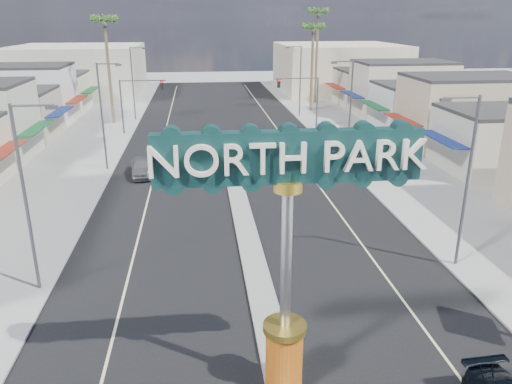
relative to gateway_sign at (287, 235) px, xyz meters
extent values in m
plane|color=gray|center=(0.00, 28.02, -5.93)|extent=(160.00, 160.00, 0.00)
cube|color=black|center=(0.00, 28.02, -5.92)|extent=(20.00, 120.00, 0.01)
cube|color=gray|center=(0.00, 12.02, -5.85)|extent=(1.30, 30.00, 0.16)
cube|color=gray|center=(-14.00, 28.02, -5.87)|extent=(8.00, 120.00, 0.12)
cube|color=gray|center=(14.00, 28.02, -5.87)|extent=(8.00, 120.00, 0.12)
cube|color=#B7B29E|center=(24.00, 41.02, -2.93)|extent=(12.00, 42.00, 6.00)
cube|color=#B7B29E|center=(-22.00, 73.02, -1.93)|extent=(20.00, 20.00, 8.00)
cube|color=beige|center=(22.00, 73.02, -1.93)|extent=(20.00, 20.00, 8.00)
cylinder|color=#D94B10|center=(0.00, 0.02, -4.67)|extent=(1.30, 1.30, 2.20)
cylinder|color=gold|center=(0.00, 0.02, -3.44)|extent=(1.50, 1.50, 0.25)
cylinder|color=#B7B7BC|center=(0.00, 0.02, -0.92)|extent=(0.36, 0.36, 4.80)
cylinder|color=gold|center=(0.00, 0.02, 1.66)|extent=(0.90, 0.90, 0.35)
cube|color=#0E2E2C|center=(0.00, 0.02, 2.58)|extent=(8.20, 0.50, 1.60)
cylinder|color=#47474C|center=(-11.00, 42.02, -2.93)|extent=(0.18, 0.18, 6.00)
cylinder|color=#47474C|center=(-8.50, 42.02, -0.03)|extent=(5.00, 0.12, 0.12)
cube|color=black|center=(-6.50, 42.02, -0.53)|extent=(0.32, 0.32, 1.00)
sphere|color=red|center=(-6.50, 41.84, -0.21)|extent=(0.22, 0.22, 0.22)
cylinder|color=#47474C|center=(11.00, 42.02, -2.93)|extent=(0.18, 0.18, 6.00)
cylinder|color=#47474C|center=(8.50, 42.02, -0.03)|extent=(5.00, 0.12, 0.12)
cube|color=black|center=(6.50, 42.02, -0.53)|extent=(0.32, 0.32, 1.00)
sphere|color=red|center=(6.50, 41.84, -0.21)|extent=(0.22, 0.22, 0.22)
cylinder|color=#47474C|center=(-10.60, 8.02, -1.43)|extent=(0.16, 0.16, 9.00)
cylinder|color=#47474C|center=(-9.70, 8.02, 2.97)|extent=(1.80, 0.10, 0.10)
cube|color=#47474C|center=(-8.90, 8.02, 2.87)|extent=(0.50, 0.22, 0.15)
cylinder|color=#47474C|center=(-10.60, 28.02, -1.43)|extent=(0.16, 0.16, 9.00)
cylinder|color=#47474C|center=(-9.70, 28.02, 2.97)|extent=(1.80, 0.10, 0.10)
cube|color=#47474C|center=(-8.90, 28.02, 2.87)|extent=(0.50, 0.22, 0.15)
cylinder|color=#47474C|center=(-10.60, 50.02, -1.43)|extent=(0.16, 0.16, 9.00)
cylinder|color=#47474C|center=(-9.70, 50.02, 2.97)|extent=(1.80, 0.10, 0.10)
cube|color=#47474C|center=(-8.90, 50.02, 2.87)|extent=(0.50, 0.22, 0.15)
cylinder|color=#47474C|center=(10.60, 8.02, -1.43)|extent=(0.16, 0.16, 9.00)
cylinder|color=#47474C|center=(9.70, 8.02, 2.97)|extent=(1.80, 0.10, 0.10)
cube|color=#47474C|center=(8.90, 8.02, 2.87)|extent=(0.50, 0.22, 0.15)
cylinder|color=#47474C|center=(10.60, 28.02, -1.43)|extent=(0.16, 0.16, 9.00)
cylinder|color=#47474C|center=(9.70, 28.02, 2.97)|extent=(1.80, 0.10, 0.10)
cube|color=#47474C|center=(8.90, 28.02, 2.87)|extent=(0.50, 0.22, 0.15)
cylinder|color=#47474C|center=(10.60, 50.02, -1.43)|extent=(0.16, 0.16, 9.00)
cylinder|color=#47474C|center=(9.70, 50.02, 2.97)|extent=(1.80, 0.10, 0.10)
cube|color=#47474C|center=(8.90, 50.02, 2.87)|extent=(0.50, 0.22, 0.15)
cylinder|color=brown|center=(-13.00, 48.02, 0.07)|extent=(0.36, 0.36, 12.00)
cylinder|color=brown|center=(13.00, 54.02, -0.43)|extent=(0.36, 0.36, 11.00)
cylinder|color=brown|center=(15.00, 60.02, 0.57)|extent=(0.36, 0.36, 13.00)
imported|color=slate|center=(-7.44, 26.10, -5.17)|extent=(2.37, 4.67, 1.52)
imported|color=silver|center=(9.00, 27.44, -5.08)|extent=(2.39, 5.32, 1.70)
camera|label=1|loc=(-2.65, -14.26, 6.57)|focal=35.00mm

